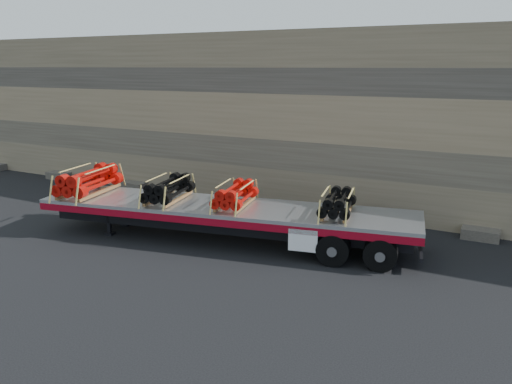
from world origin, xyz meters
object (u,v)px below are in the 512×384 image
bundle_midrear (235,195)px  bundle_midfront (168,190)px  trailer (224,223)px  bundle_front (89,182)px  bundle_rear (338,204)px

bundle_midrear → bundle_midfront: bearing=-180.0°
trailer → bundle_front: bearing=180.0°
bundle_midfront → bundle_rear: 5.68m
bundle_midrear → bundle_front: bearing=180.0°
trailer → bundle_midfront: bundle_midfront is taller
bundle_midfront → bundle_midrear: size_ratio=1.06×
trailer → bundle_midfront: size_ratio=5.96×
bundle_midfront → bundle_rear: bearing=-0.0°
trailer → bundle_midrear: 1.05m
bundle_rear → bundle_midrear: bearing=180.0°
bundle_midrear → bundle_rear: size_ratio=1.05×
bundle_midrear → trailer: bearing=-180.0°
bundle_front → bundle_rear: size_ratio=1.32×
bundle_front → bundle_rear: bundle_front is taller
trailer → bundle_rear: (3.63, 0.68, 0.96)m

